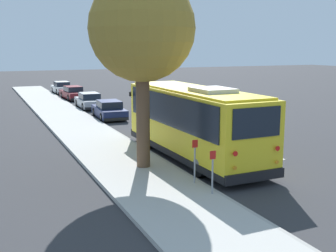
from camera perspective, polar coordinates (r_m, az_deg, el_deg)
ground_plane at (r=18.71m, az=6.01°, el=-4.91°), size 160.00×160.00×0.00m
sidewalk_slab at (r=17.18m, az=-4.82°, el=-6.04°), size 80.00×3.32×0.15m
curb_strip at (r=17.81m, az=0.46°, el=-5.40°), size 80.00×0.14×0.15m
shuttle_bus at (r=18.93m, az=3.43°, el=0.90°), size 9.54×2.87×3.36m
parked_sedan_navy at (r=30.33m, az=-7.99°, el=2.17°), size 4.54×2.01×1.27m
parked_sedan_silver at (r=35.62m, az=-10.61°, el=3.35°), size 4.26×1.80×1.29m
parked_sedan_maroon at (r=42.09m, az=-12.74°, el=4.36°), size 4.64×1.85×1.28m
parked_sedan_white at (r=47.66m, az=-14.20°, el=5.02°), size 4.18×1.76×1.32m
street_tree at (r=16.95m, az=-3.70°, el=13.87°), size 4.19×4.19×8.29m
sign_post_near at (r=14.15m, az=6.05°, el=-6.18°), size 0.06×0.22×1.48m
sign_post_far at (r=15.19m, az=3.65°, el=-4.74°), size 0.06×0.22×1.59m
lane_stripe_mid at (r=20.64m, az=13.39°, el=-3.65°), size 2.40×0.14×0.01m
lane_stripe_ahead at (r=25.53m, az=5.19°, el=-0.69°), size 2.40×0.14×0.01m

